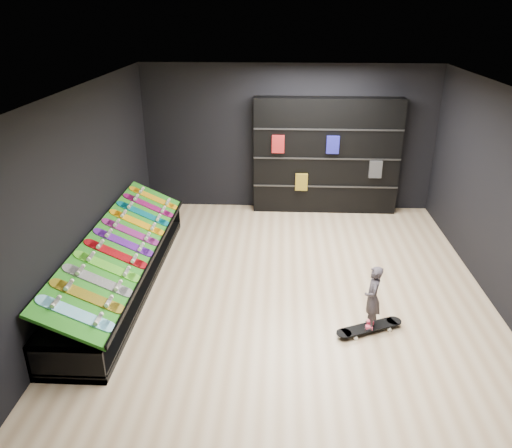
{
  "coord_description": "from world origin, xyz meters",
  "views": [
    {
      "loc": [
        -0.15,
        -6.67,
        4.01
      ],
      "look_at": [
        -0.5,
        0.2,
        1.0
      ],
      "focal_mm": 35.0,
      "sensor_mm": 36.0,
      "label": 1
    }
  ],
  "objects_px": {
    "floor_skateboard": "(369,329)",
    "child": "(371,309)",
    "back_shelving": "(326,156)",
    "display_rack": "(123,271)"
  },
  "relations": [
    {
      "from": "back_shelving",
      "to": "floor_skateboard",
      "type": "bearing_deg",
      "value": -86.09
    },
    {
      "from": "display_rack",
      "to": "floor_skateboard",
      "type": "relative_size",
      "value": 4.59
    },
    {
      "from": "floor_skateboard",
      "to": "child",
      "type": "xyz_separation_m",
      "value": [
        0.0,
        0.0,
        0.31
      ]
    },
    {
      "from": "back_shelving",
      "to": "child",
      "type": "distance_m",
      "value": 4.46
    },
    {
      "from": "back_shelving",
      "to": "floor_skateboard",
      "type": "height_order",
      "value": "back_shelving"
    },
    {
      "from": "floor_skateboard",
      "to": "child",
      "type": "distance_m",
      "value": 0.31
    },
    {
      "from": "display_rack",
      "to": "child",
      "type": "relative_size",
      "value": 8.36
    },
    {
      "from": "back_shelving",
      "to": "child",
      "type": "xyz_separation_m",
      "value": [
        0.3,
        -4.37,
        -0.83
      ]
    },
    {
      "from": "child",
      "to": "floor_skateboard",
      "type": "bearing_deg",
      "value": 180.0
    },
    {
      "from": "child",
      "to": "back_shelving",
      "type": "bearing_deg",
      "value": -169.86
    }
  ]
}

